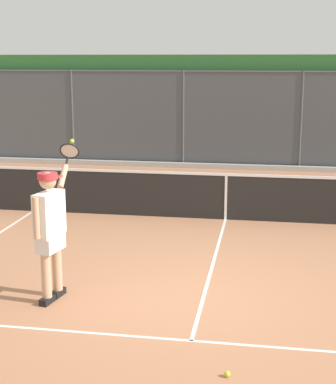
# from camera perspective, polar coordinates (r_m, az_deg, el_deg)

# --- Properties ---
(ground_plane) EXTENTS (60.00, 60.00, 0.00)m
(ground_plane) POSITION_cam_1_polar(r_m,az_deg,el_deg) (8.32, 3.40, -10.12)
(ground_plane) COLOR #B27551
(court_line_markings) EXTENTS (8.33, 9.90, 0.01)m
(court_line_markings) POSITION_cam_1_polar(r_m,az_deg,el_deg) (6.89, 1.89, -15.20)
(court_line_markings) COLOR white
(court_line_markings) RESTS_ON ground
(fence_backdrop) EXTENTS (20.22, 1.37, 3.32)m
(fence_backdrop) POSITION_cam_1_polar(r_m,az_deg,el_deg) (18.32, 7.13, 7.69)
(fence_backdrop) COLOR #474C51
(fence_backdrop) RESTS_ON ground
(tennis_net) EXTENTS (10.71, 0.09, 1.07)m
(tennis_net) POSITION_cam_1_polar(r_m,az_deg,el_deg) (12.11, 5.57, -0.37)
(tennis_net) COLOR #2D2D2D
(tennis_net) RESTS_ON ground
(tennis_player) EXTENTS (0.31, 1.47, 2.07)m
(tennis_player) POSITION_cam_1_polar(r_m,az_deg,el_deg) (8.09, -11.23, -3.11)
(tennis_player) COLOR black
(tennis_player) RESTS_ON ground
(tennis_ball_near_net) EXTENTS (0.07, 0.07, 0.07)m
(tennis_ball_near_net) POSITION_cam_1_polar(r_m,az_deg,el_deg) (6.46, 5.70, -16.97)
(tennis_ball_near_net) COLOR #C1D138
(tennis_ball_near_net) RESTS_ON ground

